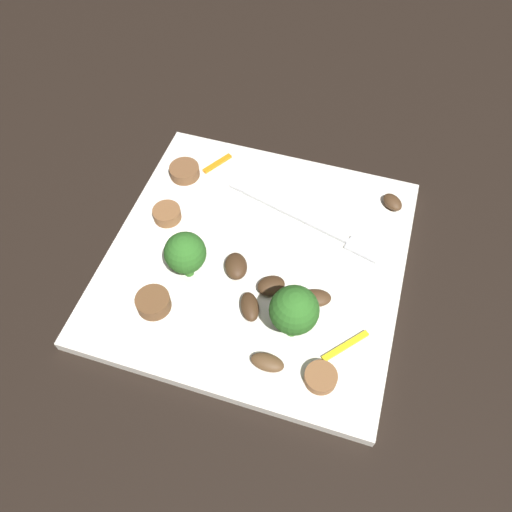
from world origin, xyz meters
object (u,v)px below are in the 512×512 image
Objects in this scene: mushroom_0 at (315,298)px; pepper_strip_1 at (217,164)px; plate at (256,259)px; broccoli_floret_0 at (185,253)px; sausage_slice_3 at (153,302)px; broccoli_floret_1 at (294,311)px; mushroom_3 at (236,266)px; sausage_slice_2 at (321,377)px; mushroom_1 at (392,202)px; fork at (313,225)px; sausage_slice_0 at (185,171)px; sausage_slice_1 at (167,214)px; mushroom_4 at (250,307)px; mushroom_2 at (271,286)px; pepper_strip_0 at (345,346)px; mushroom_5 at (267,362)px.

mushroom_0 reaches higher than pepper_strip_1.
plate is 0.08m from broccoli_floret_0.
broccoli_floret_0 is 0.06m from sausage_slice_3.
mushroom_3 is (-0.07, 0.05, -0.03)m from broccoli_floret_1.
sausage_slice_2 is 0.22m from mushroom_1.
broccoli_floret_0 reaches higher than fork.
broccoli_floret_1 is (0.01, -0.12, 0.04)m from fork.
sausage_slice_2 is 0.14m from mushroom_3.
sausage_slice_0 and sausage_slice_1 have the same top height.
mushroom_4 is at bearing -34.25° from sausage_slice_1.
pepper_strip_0 is (0.08, -0.04, -0.00)m from mushroom_2.
sausage_slice_0 is at bearing -174.71° from fork.
plate is 0.08m from mushroom_0.
broccoli_floret_0 reaches higher than sausage_slice_1.
mushroom_2 is 0.08m from mushroom_5.
mushroom_3 is 0.10m from mushroom_5.
sausage_slice_0 is 1.08× the size of mushroom_4.
sausage_slice_2 is 0.28m from pepper_strip_1.
sausage_slice_2 is 0.05m from mushroom_5.
plate is 0.13m from pepper_strip_0.
pepper_strip_1 is (-0.14, 0.18, -0.04)m from broccoli_floret_1.
mushroom_2 is at bearing -53.19° from pepper_strip_1.
pepper_strip_1 is (-0.02, 0.15, -0.03)m from broccoli_floret_0.
mushroom_4 is (0.09, 0.02, -0.00)m from sausage_slice_3.
pepper_strip_0 is at bearing -22.21° from mushroom_3.
broccoli_floret_0 is 2.25× the size of mushroom_1.
mushroom_4 is at bearing 167.52° from broccoli_floret_1.
sausage_slice_3 is 1.05× the size of mushroom_4.
sausage_slice_1 and mushroom_4 have the same top height.
mushroom_2 is at bearing -52.09° from plate.
mushroom_5 is at bearing -75.24° from fork.
pepper_strip_1 is (0.03, 0.03, -0.00)m from sausage_slice_0.
sausage_slice_0 is 0.18m from mushroom_2.
fork is (0.05, 0.05, 0.01)m from plate.
broccoli_floret_1 is at bearing -15.41° from broccoli_floret_0.
sausage_slice_1 is at bearing 155.60° from mushroom_3.
mushroom_1 is (0.20, 0.19, -0.00)m from sausage_slice_3.
fork is 0.14m from broccoli_floret_0.
mushroom_2 is (-0.07, 0.07, 0.00)m from sausage_slice_2.
sausage_slice_1 is 0.14m from mushroom_4.
fork is at bearing 73.98° from mushroom_4.
sausage_slice_3 reaches higher than mushroom_5.
mushroom_1 is (0.23, 0.02, -0.00)m from sausage_slice_0.
sausage_slice_0 reaches higher than mushroom_1.
sausage_slice_3 is 0.11m from mushroom_2.
mushroom_4 is at bearing -49.38° from sausage_slice_0.
sausage_slice_1 is at bearing 106.22° from sausage_slice_3.
plate is 0.14m from pepper_strip_1.
sausage_slice_2 is at bearing -24.76° from broccoli_floret_0.
sausage_slice_1 is at bearing 158.26° from mushroom_2.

